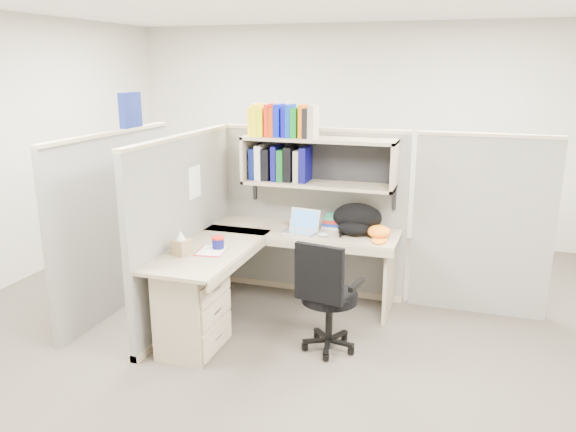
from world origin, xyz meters
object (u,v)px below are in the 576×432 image
(laptop, at_px, (300,222))
(snack_canister, at_px, (218,242))
(backpack, at_px, (356,219))
(task_chair, at_px, (327,313))
(desk, at_px, (225,288))

(laptop, xyz_separation_m, snack_canister, (-0.51, -0.64, -0.05))
(laptop, xyz_separation_m, backpack, (0.48, 0.14, 0.03))
(snack_canister, bearing_deg, task_chair, -5.31)
(backpack, xyz_separation_m, task_chair, (-0.03, -0.87, -0.53))
(desk, height_order, laptop, laptop)
(desk, height_order, task_chair, task_chair)
(snack_canister, relative_size, task_chair, 0.11)
(desk, xyz_separation_m, task_chair, (0.85, 0.02, -0.11))
(desk, bearing_deg, snack_canister, 132.12)
(desk, bearing_deg, task_chair, 1.39)
(desk, xyz_separation_m, snack_canister, (-0.10, 0.11, 0.34))
(desk, distance_m, snack_canister, 0.37)
(laptop, relative_size, task_chair, 0.31)
(laptop, height_order, task_chair, laptop)
(backpack, bearing_deg, laptop, -161.72)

